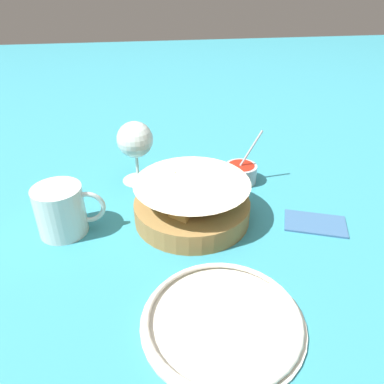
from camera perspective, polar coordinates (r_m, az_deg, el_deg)
ground_plane at (r=0.74m, az=-1.99°, el=-4.44°), size 4.00×4.00×0.00m
food_basket at (r=0.73m, az=-0.02°, el=-1.75°), size 0.23×0.23×0.09m
sauce_cup at (r=0.87m, az=7.44°, el=2.98°), size 0.08×0.07×0.12m
wine_glass at (r=0.84m, az=-8.66°, el=7.61°), size 0.08×0.08×0.14m
beer_mug at (r=0.73m, az=-19.21°, el=-2.71°), size 0.13×0.09×0.09m
side_plate at (r=0.56m, az=4.72°, el=-18.80°), size 0.23×0.23×0.01m
napkin at (r=0.77m, az=18.29°, el=-4.45°), size 0.13×0.11×0.01m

